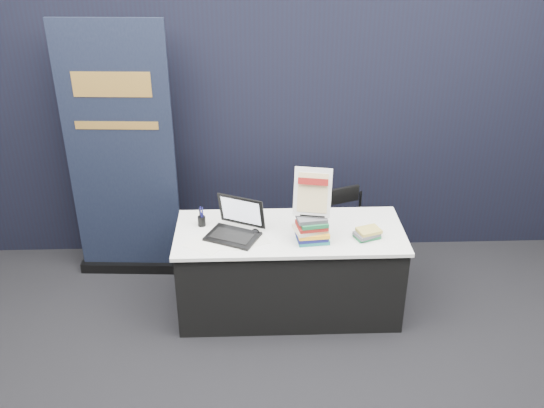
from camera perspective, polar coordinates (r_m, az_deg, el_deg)
The scene contains 15 objects.
floor at distance 4.76m, azimuth 1.98°, elevation -13.74°, with size 8.00×8.00×0.00m, color black.
wall_back at distance 7.69m, azimuth 0.13°, elevation 17.21°, with size 8.00×0.02×3.50m, color #B6B3AC.
drape_partition at distance 5.52m, azimuth 1.07°, elevation 7.02°, with size 6.00×0.08×2.40m, color black.
display_table at distance 4.96m, azimuth 1.62°, elevation -6.27°, with size 1.80×0.75×0.75m.
laptop at distance 4.69m, azimuth -3.74°, elevation -2.16°, with size 0.46×0.45×0.29m.
mouse at distance 4.72m, azimuth -1.54°, elevation -2.65°, with size 0.06×0.10×0.03m, color black.
brochure_left at distance 4.61m, azimuth -4.93°, elevation -3.74°, with size 0.26×0.19×0.00m, color silver.
brochure_mid at distance 4.61m, azimuth -6.40°, elevation -3.85°, with size 0.29×0.20×0.00m, color silver.
brochure_right at distance 4.64m, azimuth -2.29°, elevation -3.42°, with size 0.30×0.21×0.00m, color beige.
pen_cup at distance 4.85m, azimuth -6.64°, elevation -1.61°, with size 0.06×0.06×0.08m, color black.
book_stack_tall at distance 4.59m, azimuth 3.76°, elevation -2.34°, with size 0.25×0.21×0.21m.
book_stack_short at distance 4.71m, azimuth 9.01°, elevation -2.77°, with size 0.22×0.20×0.08m.
info_sign at distance 4.48m, azimuth 3.84°, elevation 1.04°, with size 0.29×0.17×0.38m.
pullup_banner at distance 5.30m, azimuth -13.87°, elevation 3.05°, with size 0.97×0.15×2.28m.
stacking_chair at distance 5.33m, azimuth 6.48°, elevation -2.76°, with size 0.48×0.50×0.83m.
Camera 1 is at (-0.29, -3.56, 3.15)m, focal length 40.00 mm.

